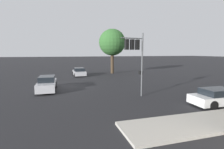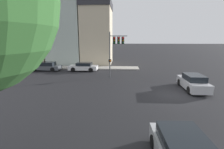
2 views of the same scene
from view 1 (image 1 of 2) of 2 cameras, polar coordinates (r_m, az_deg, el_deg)
The scene contains 6 objects.
ground_plane at distance 21.78m, azimuth -14.47°, elevation -3.76°, with size 300.00×300.00×0.00m, color black.
street_tree at distance 33.87m, azimuth 0.08°, elevation 10.40°, with size 5.07×5.07×8.51m.
traffic_signal at distance 15.80m, azimuth 7.51°, elevation 7.52°, with size 0.88×2.35×5.80m.
crossing_car_0 at distance 19.92m, azimuth -20.48°, elevation -2.85°, with size 4.79×1.96×1.54m.
crossing_car_1 at distance 30.97m, azimuth -10.68°, elevation 0.81°, with size 4.29×2.08×1.40m.
parked_car_0 at distance 15.90m, azimuth 31.42°, elevation -6.32°, with size 2.03×4.44×1.32m.
Camera 1 is at (21.38, -0.70, 4.08)m, focal length 28.00 mm.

